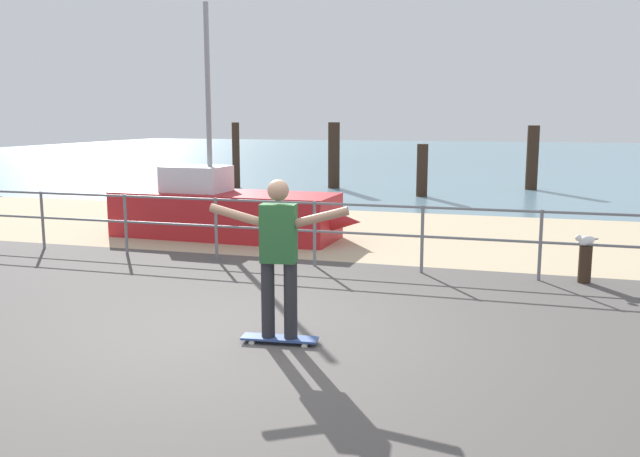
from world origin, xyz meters
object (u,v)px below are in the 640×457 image
sailboat (232,212)px  skateboarder (279,249)px  skateboard (280,339)px  bollard_short (585,265)px  seagull (586,240)px

sailboat → skateboarder: sailboat is taller
skateboard → bollard_short: 4.94m
skateboard → skateboarder: skateboarder is taller
sailboat → seagull: bearing=-17.3°
sailboat → skateboard: (3.01, -5.63, -0.45)m
sailboat → bollard_short: size_ratio=8.94×
sailboat → bollard_short: sailboat is taller
sailboat → skateboard: sailboat is taller
skateboarder → seagull: size_ratio=4.09×
seagull → skateboarder: bearing=-131.6°
bollard_short → seagull: size_ratio=1.38×
skateboard → skateboarder: size_ratio=0.50×
sailboat → skateboard: bearing=-61.9°
skateboard → seagull: (3.26, 3.68, 0.57)m
seagull → bollard_short: bearing=49.7°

